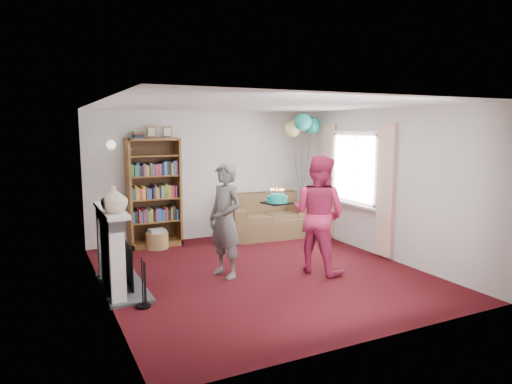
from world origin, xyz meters
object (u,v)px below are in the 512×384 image
bookcase (154,194)px  sofa (264,220)px  birthday_cake (277,199)px  person_striped (225,220)px  person_magenta (319,214)px

bookcase → sofa: size_ratio=1.36×
sofa → birthday_cake: 2.37m
sofa → birthday_cake: bearing=-107.2°
person_striped → person_magenta: person_magenta is taller
bookcase → sofa: bearing=-6.2°
bookcase → sofa: (2.17, -0.24, -0.65)m
person_striped → birthday_cake: bearing=64.5°
person_magenta → birthday_cake: 0.67m
bookcase → person_striped: bearing=-77.1°
sofa → birthday_cake: size_ratio=4.35×
bookcase → birthday_cake: 2.66m
person_striped → birthday_cake: person_striped is taller
person_magenta → birthday_cake: bearing=32.6°
bookcase → birthday_cake: bookcase is taller
person_striped → person_magenta: size_ratio=0.95×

